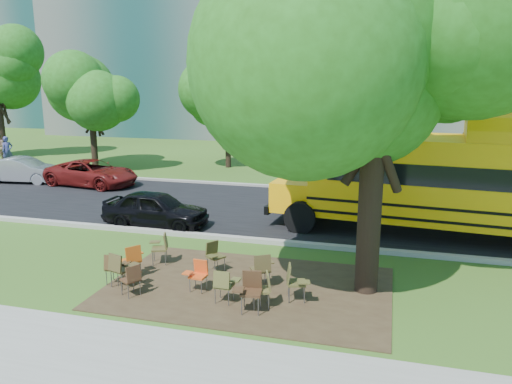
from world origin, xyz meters
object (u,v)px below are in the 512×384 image
(chair_0, at_px, (115,266))
(chair_8, at_px, (133,258))
(main_tree, at_px, (378,47))
(chair_1, at_px, (120,267))
(chair_2, at_px, (132,277))
(chair_4, at_px, (224,283))
(pedestrian_a, at_px, (8,151))
(black_car, at_px, (156,209))
(chair_10, at_px, (214,254))
(chair_9, at_px, (161,245))
(school_bus, at_px, (501,184))
(chair_11, at_px, (262,267))
(chair_3, at_px, (198,272))
(bg_car_red, at_px, (92,173))
(bg_car_silver, at_px, (23,170))
(chair_6, at_px, (263,286))
(chair_7, at_px, (294,280))
(chair_5, at_px, (250,288))

(chair_0, xyz_separation_m, chair_8, (0.21, 0.54, 0.05))
(main_tree, bearing_deg, chair_1, -166.18)
(chair_2, distance_m, chair_8, 1.18)
(chair_1, bearing_deg, chair_2, -16.73)
(chair_4, bearing_deg, main_tree, 29.06)
(chair_4, bearing_deg, pedestrian_a, 143.92)
(black_car, distance_m, pedestrian_a, 17.16)
(chair_10, height_order, black_car, black_car)
(chair_9, bearing_deg, chair_10, -115.66)
(main_tree, xyz_separation_m, school_bus, (3.80, 5.04, -3.90))
(chair_8, relative_size, chair_11, 0.99)
(chair_3, relative_size, chair_9, 0.88)
(chair_0, distance_m, chair_8, 0.58)
(bg_car_red, bearing_deg, school_bus, -96.11)
(bg_car_silver, distance_m, pedestrian_a, 6.11)
(black_car, bearing_deg, chair_6, -133.59)
(chair_4, xyz_separation_m, bg_car_silver, (-14.27, 10.52, 0.12))
(chair_3, bearing_deg, chair_1, 14.78)
(school_bus, xyz_separation_m, chair_10, (-7.85, -4.82, -1.39))
(chair_7, xyz_separation_m, pedestrian_a, (-20.31, 14.10, 0.32))
(black_car, bearing_deg, bg_car_silver, 63.54)
(chair_7, height_order, chair_10, chair_7)
(main_tree, height_order, chair_9, main_tree)
(school_bus, bearing_deg, chair_10, -143.15)
(chair_2, bearing_deg, pedestrian_a, 79.24)
(chair_0, relative_size, chair_1, 0.89)
(main_tree, bearing_deg, bg_car_red, 146.15)
(chair_4, bearing_deg, chair_6, 5.97)
(chair_3, distance_m, pedestrian_a, 22.81)
(chair_9, xyz_separation_m, bg_car_red, (-7.92, 8.74, 0.09))
(chair_3, xyz_separation_m, chair_6, (1.77, -0.46, 0.04))
(chair_6, distance_m, chair_11, 1.08)
(chair_4, xyz_separation_m, bg_car_red, (-10.47, 10.73, 0.12))
(chair_3, bearing_deg, main_tree, -161.01)
(chair_4, bearing_deg, chair_11, 62.80)
(chair_6, bearing_deg, chair_2, 75.08)
(chair_0, xyz_separation_m, pedestrian_a, (-15.75, 14.33, 0.37))
(chair_6, xyz_separation_m, chair_10, (-1.82, 1.76, -0.01))
(chair_1, bearing_deg, chair_8, 110.76)
(chair_7, relative_size, black_car, 0.24)
(chair_1, xyz_separation_m, chair_11, (3.39, 0.95, -0.01))
(chair_5, distance_m, bg_car_silver, 18.41)
(chair_3, height_order, bg_car_silver, bg_car_silver)
(school_bus, distance_m, chair_5, 9.38)
(main_tree, relative_size, chair_7, 10.37)
(main_tree, relative_size, chair_9, 10.50)
(chair_2, distance_m, chair_10, 2.42)
(chair_0, bearing_deg, chair_1, -31.92)
(school_bus, distance_m, chair_11, 8.51)
(chair_9, bearing_deg, chair_4, -148.02)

